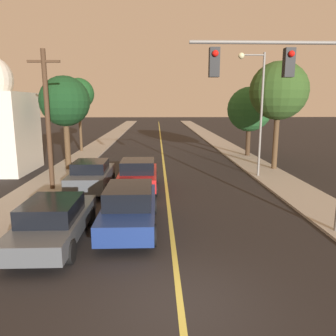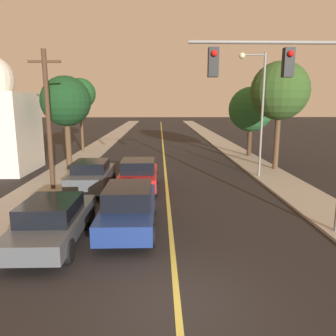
% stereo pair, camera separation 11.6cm
% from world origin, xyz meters
% --- Properties ---
extents(ground_plane, '(200.00, 200.00, 0.00)m').
position_xyz_m(ground_plane, '(0.00, 0.00, 0.00)').
color(ground_plane, black).
extents(road_surface, '(10.88, 80.00, 0.01)m').
position_xyz_m(road_surface, '(0.00, 36.00, 0.01)').
color(road_surface, black).
rests_on(road_surface, ground).
extents(sidewalk_left, '(2.50, 80.00, 0.12)m').
position_xyz_m(sidewalk_left, '(-6.69, 36.00, 0.06)').
color(sidewalk_left, '#9E998E').
rests_on(sidewalk_left, ground).
extents(sidewalk_right, '(2.50, 80.00, 0.12)m').
position_xyz_m(sidewalk_right, '(6.69, 36.00, 0.06)').
color(sidewalk_right, '#9E998E').
rests_on(sidewalk_right, ground).
extents(car_near_lane_front, '(1.96, 5.10, 1.65)m').
position_xyz_m(car_near_lane_front, '(-1.52, 4.81, 0.84)').
color(car_near_lane_front, navy).
rests_on(car_near_lane_front, ground).
extents(car_near_lane_second, '(2.07, 4.40, 1.62)m').
position_xyz_m(car_near_lane_second, '(-1.52, 10.39, 0.81)').
color(car_near_lane_second, red).
rests_on(car_near_lane_second, ground).
extents(car_outer_lane_front, '(1.98, 4.91, 1.49)m').
position_xyz_m(car_outer_lane_front, '(-3.92, 3.64, 0.77)').
color(car_outer_lane_front, '#474C51').
rests_on(car_outer_lane_front, ground).
extents(car_outer_lane_second, '(1.99, 4.34, 1.65)m').
position_xyz_m(car_outer_lane_second, '(-3.92, 10.00, 0.85)').
color(car_outer_lane_second, '#474C51').
rests_on(car_outer_lane_second, ground).
extents(traffic_signal_mast, '(5.41, 0.42, 6.56)m').
position_xyz_m(traffic_signal_mast, '(4.14, 4.04, 4.83)').
color(traffic_signal_mast, slate).
rests_on(traffic_signal_mast, ground).
extents(streetlamp_right, '(1.61, 0.36, 7.33)m').
position_xyz_m(streetlamp_right, '(5.44, 13.02, 4.78)').
color(streetlamp_right, slate).
rests_on(streetlamp_right, ground).
extents(utility_pole_left, '(1.60, 0.24, 7.04)m').
position_xyz_m(utility_pole_left, '(-6.04, 10.26, 3.80)').
color(utility_pole_left, '#422D1E').
rests_on(utility_pole_left, ground).
extents(tree_left_near, '(2.81, 2.81, 6.67)m').
position_xyz_m(tree_left_near, '(-7.61, 24.13, 5.35)').
color(tree_left_near, '#4C3823').
rests_on(tree_left_near, ground).
extents(tree_left_far, '(3.29, 3.29, 6.20)m').
position_xyz_m(tree_left_far, '(-6.56, 15.51, 4.64)').
color(tree_left_far, '#4C3823').
rests_on(tree_left_far, ground).
extents(tree_right_near, '(3.82, 3.82, 7.14)m').
position_xyz_m(tree_right_near, '(7.56, 15.17, 5.32)').
color(tree_right_near, '#4C3823').
rests_on(tree_right_near, ground).
extents(tree_right_far, '(3.71, 3.71, 5.78)m').
position_xyz_m(tree_right_far, '(7.29, 20.89, 4.02)').
color(tree_right_far, '#3D2B1C').
rests_on(tree_right_far, ground).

